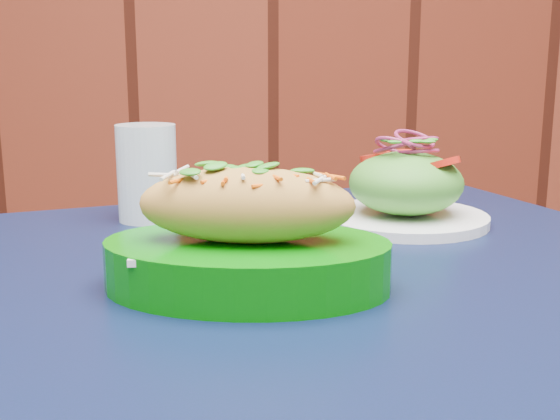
{
  "coord_description": "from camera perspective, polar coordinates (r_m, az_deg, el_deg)",
  "views": [
    {
      "loc": [
        -0.03,
        0.96,
        0.95
      ],
      "look_at": [
        -0.01,
        1.6,
        0.81
      ],
      "focal_mm": 45.0,
      "sensor_mm": 36.0,
      "label": 1
    }
  ],
  "objects": [
    {
      "name": "water_glass",
      "position": [
        0.88,
        -10.76,
        2.98
      ],
      "size": [
        0.07,
        0.07,
        0.12
      ],
      "primitive_type": "cylinder",
      "color": "silver",
      "rests_on": "cafe_table"
    },
    {
      "name": "salad_plate",
      "position": [
        0.87,
        10.16,
        1.62
      ],
      "size": [
        0.2,
        0.2,
        0.11
      ],
      "rotation": [
        0.0,
        0.0,
        -0.05
      ],
      "color": "white",
      "rests_on": "cafe_table"
    },
    {
      "name": "cafe_table",
      "position": [
        0.69,
        4.35,
        -12.29
      ],
      "size": [
        1.03,
        1.03,
        0.75
      ],
      "rotation": [
        0.0,
        0.0,
        0.35
      ],
      "color": "black",
      "rests_on": "ground"
    },
    {
      "name": "banh_mi_basket",
      "position": [
        0.61,
        -2.71,
        -2.55
      ],
      "size": [
        0.27,
        0.19,
        0.12
      ],
      "rotation": [
        0.0,
        0.0,
        -0.1
      ],
      "color": "#046C05",
      "rests_on": "cafe_table"
    }
  ]
}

